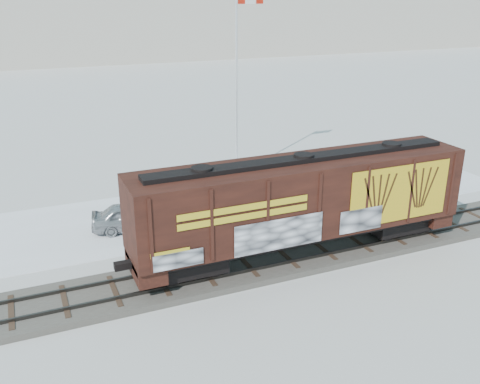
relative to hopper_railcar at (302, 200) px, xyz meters
name	(u,v)px	position (x,y,z in m)	size (l,w,h in m)	color
ground	(246,269)	(-2.77, 0.01, -3.00)	(500.00, 500.00, 0.00)	white
rail_track	(246,266)	(-2.77, 0.01, -2.85)	(50.00, 3.40, 0.43)	#59544C
parking_strip	(194,211)	(-2.77, 7.51, -2.98)	(40.00, 8.00, 0.03)	white
hopper_railcar	(302,200)	(0.00, 0.00, 0.00)	(16.00, 3.06, 4.64)	black
flagpole	(238,109)	(2.12, 12.52, 1.66)	(2.30, 0.90, 12.42)	silver
car_silver	(133,216)	(-6.54, 6.36, -2.23)	(1.74, 4.34, 1.48)	#A2A5A9
car_white	(251,185)	(1.19, 8.33, -2.23)	(1.55, 4.46, 1.47)	silver
car_dark	(339,180)	(6.64, 6.88, -2.19)	(2.18, 5.36, 1.56)	#202229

